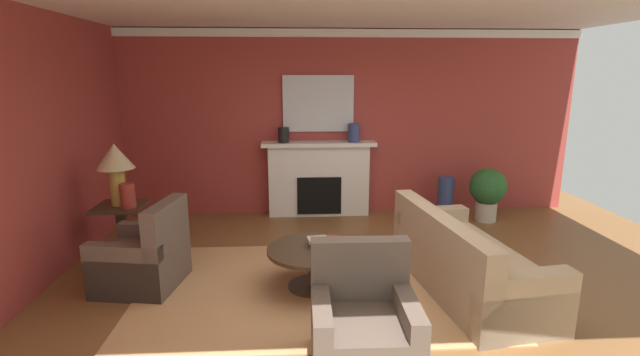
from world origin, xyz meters
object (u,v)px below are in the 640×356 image
at_px(sofa, 464,264).
at_px(armchair_near_window, 144,259).
at_px(vase_mantel_right, 354,133).
at_px(table_lamp, 115,162).
at_px(potted_plant, 488,190).
at_px(side_table, 122,228).
at_px(vase_on_side_table, 128,196).
at_px(armchair_facing_fireplace, 363,330).
at_px(vase_tall_corner, 445,198).
at_px(vase_mantel_left, 284,135).
at_px(fireplace, 319,181).
at_px(coffee_table, 314,258).
at_px(mantel_mirror, 318,104).

height_order(sofa, armchair_near_window, armchair_near_window).
bearing_deg(vase_mantel_right, table_lamp, -151.92).
xyz_separation_m(armchair_near_window, potted_plant, (4.60, 1.98, 0.19)).
bearing_deg(side_table, vase_on_side_table, -38.66).
xyz_separation_m(sofa, armchair_facing_fireplace, (-1.26, -1.21, 0.01)).
bearing_deg(armchair_facing_fireplace, vase_mantel_right, 83.80).
height_order(armchair_facing_fireplace, side_table, armchair_facing_fireplace).
xyz_separation_m(table_lamp, vase_on_side_table, (0.15, -0.12, -0.38)).
xyz_separation_m(vase_tall_corner, vase_mantel_left, (-2.54, 0.25, 0.98)).
height_order(vase_mantel_right, potted_plant, vase_mantel_right).
height_order(armchair_near_window, potted_plant, armchair_near_window).
distance_m(fireplace, armchair_facing_fireplace, 3.96).
bearing_deg(armchair_facing_fireplace, vase_tall_corner, 62.91).
height_order(fireplace, side_table, fireplace).
bearing_deg(vase_tall_corner, armchair_near_window, -151.78).
height_order(armchair_near_window, vase_mantel_right, vase_mantel_right).
height_order(coffee_table, vase_tall_corner, vase_tall_corner).
relative_size(vase_mantel_left, potted_plant, 0.28).
xyz_separation_m(table_lamp, vase_mantel_right, (3.06, 1.63, 0.12)).
bearing_deg(potted_plant, vase_on_side_table, -164.91).
distance_m(fireplace, potted_plant, 2.63).
xyz_separation_m(armchair_near_window, vase_tall_corner, (4.00, 2.15, 0.03)).
height_order(mantel_mirror, table_lamp, mantel_mirror).
relative_size(armchair_near_window, vase_tall_corner, 1.41).
height_order(fireplace, sofa, fireplace).
bearing_deg(vase_tall_corner, coffee_table, -133.66).
bearing_deg(armchair_near_window, mantel_mirror, 51.91).
xyz_separation_m(vase_mantel_left, vase_on_side_table, (-1.81, -1.75, -0.47)).
relative_size(mantel_mirror, coffee_table, 1.12).
distance_m(fireplace, coffee_table, 2.61).
distance_m(armchair_facing_fireplace, potted_plant, 4.27).
relative_size(table_lamp, potted_plant, 0.90).
bearing_deg(vase_mantel_right, vase_tall_corner, -9.84).
xyz_separation_m(mantel_mirror, armchair_facing_fireplace, (0.13, -4.07, -1.48)).
relative_size(armchair_near_window, vase_on_side_table, 3.23).
bearing_deg(coffee_table, mantel_mirror, 85.89).
distance_m(fireplace, side_table, 3.03).
bearing_deg(vase_on_side_table, armchair_near_window, -61.74).
bearing_deg(vase_mantel_left, vase_mantel_right, 0.00).
relative_size(side_table, potted_plant, 0.84).
bearing_deg(vase_tall_corner, fireplace, 171.45).
bearing_deg(vase_mantel_right, mantel_mirror, 162.82).
height_order(armchair_facing_fireplace, coffee_table, armchair_facing_fireplace).
xyz_separation_m(armchair_facing_fireplace, table_lamp, (-2.64, 2.26, 0.92)).
xyz_separation_m(coffee_table, vase_tall_corner, (2.19, 2.29, 0.00)).
relative_size(armchair_near_window, potted_plant, 1.14).
distance_m(sofa, vase_tall_corner, 2.51).
relative_size(mantel_mirror, potted_plant, 1.34).
distance_m(side_table, vase_on_side_table, 0.49).
bearing_deg(potted_plant, armchair_near_window, -156.72).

